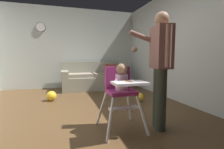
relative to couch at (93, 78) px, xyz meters
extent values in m
cube|color=brown|center=(-0.58, -2.44, -0.38)|extent=(5.90, 7.46, 0.10)
cube|color=#B8BFB9|center=(-0.58, 0.52, 0.97)|extent=(5.10, 0.06, 2.61)
cube|color=#B5BBB8|center=(1.60, -2.14, 0.97)|extent=(0.06, 6.46, 2.61)
cube|color=gray|center=(-0.01, -0.06, -0.13)|extent=(1.87, 0.84, 0.40)
cube|color=gray|center=(-0.01, 0.27, 0.30)|extent=(1.87, 0.22, 0.46)
cube|color=gray|center=(-0.85, -0.06, 0.17)|extent=(0.20, 0.84, 0.20)
cube|color=gray|center=(0.84, -0.06, 0.17)|extent=(0.20, 0.84, 0.20)
cube|color=gray|center=(-0.41, -0.11, 0.12)|extent=(0.73, 0.60, 0.11)
cube|color=gray|center=(0.39, -0.11, 0.12)|extent=(0.73, 0.60, 0.11)
cube|color=#B24238|center=(0.63, 0.14, 0.27)|extent=(0.34, 0.10, 0.34)
cylinder|color=white|center=(-0.38, -3.29, -0.08)|extent=(0.17, 0.17, 0.52)
cylinder|color=white|center=(0.06, -3.28, -0.08)|extent=(0.17, 0.17, 0.52)
cylinder|color=white|center=(-0.39, -2.85, -0.08)|extent=(0.17, 0.17, 0.52)
cylinder|color=white|center=(0.05, -2.84, -0.08)|extent=(0.17, 0.17, 0.52)
cube|color=#932A6A|center=(-0.16, -3.07, 0.20)|extent=(0.36, 0.36, 0.05)
cube|color=#932A6A|center=(-0.17, -2.92, 0.38)|extent=(0.36, 0.07, 0.31)
cube|color=white|center=(-0.16, -3.36, 0.37)|extent=(0.40, 0.26, 0.03)
cube|color=white|center=(-0.16, -3.17, 0.01)|extent=(0.40, 0.10, 0.02)
cylinder|color=#D5A2BF|center=(-0.16, -3.09, 0.34)|extent=(0.17, 0.17, 0.22)
sphere|color=#997051|center=(-0.16, -3.10, 0.51)|extent=(0.15, 0.15, 0.15)
cylinder|color=#D5A2BF|center=(-0.27, -3.13, 0.35)|extent=(0.05, 0.15, 0.10)
cylinder|color=#D5A2BF|center=(-0.06, -3.12, 0.35)|extent=(0.05, 0.15, 0.10)
cylinder|color=#C67A23|center=(-0.17, -3.36, 0.39)|extent=(0.05, 0.13, 0.01)
cube|color=white|center=(-0.15, -3.41, 0.39)|extent=(0.02, 0.03, 0.02)
cylinder|color=#30352A|center=(0.37, -3.13, 0.09)|extent=(0.14, 0.14, 0.85)
cylinder|color=#30352A|center=(0.35, -3.25, 0.09)|extent=(0.14, 0.14, 0.85)
cube|color=brown|center=(0.36, -3.19, 0.80)|extent=(0.29, 0.44, 0.56)
sphere|color=#997051|center=(0.36, -3.19, 1.17)|extent=(0.19, 0.19, 0.19)
cylinder|color=brown|center=(0.24, -2.97, 0.94)|extent=(0.48, 0.18, 0.23)
sphere|color=#997051|center=(0.08, -2.94, 0.78)|extent=(0.08, 0.08, 0.08)
cylinder|color=brown|center=(0.31, -3.42, 0.80)|extent=(0.07, 0.07, 0.51)
sphere|color=gold|center=(0.76, -1.81, -0.24)|extent=(0.19, 0.19, 0.19)
sphere|color=gold|center=(-1.18, -1.18, -0.22)|extent=(0.23, 0.23, 0.23)
cylinder|color=white|center=(-1.52, 0.47, 1.60)|extent=(0.27, 0.03, 0.27)
cylinder|color=black|center=(-1.52, 0.48, 1.60)|extent=(0.29, 0.02, 0.29)
camera|label=1|loc=(-0.92, -5.12, 0.67)|focal=26.14mm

